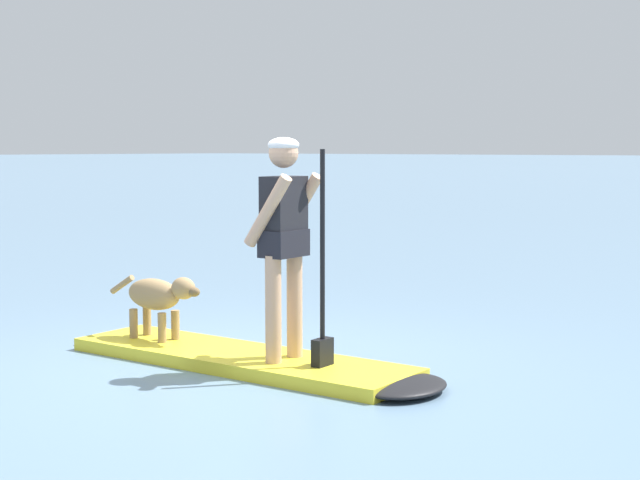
# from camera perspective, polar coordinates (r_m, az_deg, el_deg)

# --- Properties ---
(ground_plane) EXTENTS (400.00, 400.00, 0.00)m
(ground_plane) POSITION_cam_1_polar(r_m,az_deg,el_deg) (7.49, -4.85, -7.45)
(ground_plane) COLOR slate
(paddleboard) EXTENTS (3.26, 0.95, 0.10)m
(paddleboard) POSITION_cam_1_polar(r_m,az_deg,el_deg) (7.34, -3.50, -7.31)
(paddleboard) COLOR yellow
(paddleboard) RESTS_ON ground_plane
(person_paddler) EXTENTS (0.62, 0.50, 1.66)m
(person_paddler) POSITION_cam_1_polar(r_m,az_deg,el_deg) (7.04, -2.07, 0.43)
(person_paddler) COLOR tan
(person_paddler) RESTS_ON paddleboard
(dog) EXTENTS (1.02, 0.25, 0.54)m
(dog) POSITION_cam_1_polar(r_m,az_deg,el_deg) (7.98, -9.64, -3.34)
(dog) COLOR #997A51
(dog) RESTS_ON paddleboard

